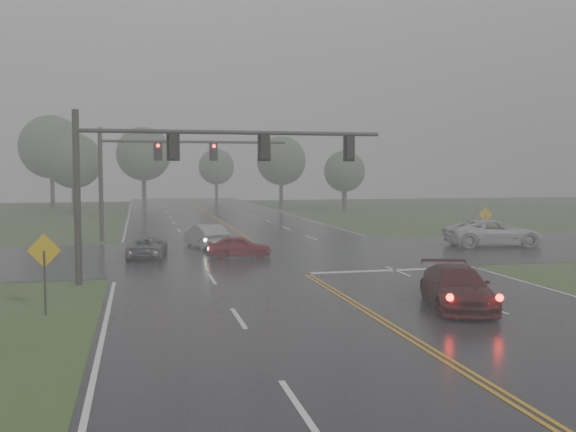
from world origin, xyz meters
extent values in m
plane|color=#344F21|center=(0.00, 0.00, 0.00)|extent=(180.00, 180.00, 0.00)
cube|color=black|center=(0.00, 20.00, 0.00)|extent=(18.00, 160.00, 0.02)
cube|color=black|center=(0.00, 22.00, 0.00)|extent=(120.00, 14.00, 0.02)
cube|color=silver|center=(4.50, 14.40, 0.00)|extent=(8.50, 0.50, 0.01)
imported|color=#3C0A0C|center=(3.35, 5.92, 0.00)|extent=(3.24, 5.35, 1.45)
imported|color=maroon|center=(-2.20, 20.69, 0.00)|extent=(3.80, 2.02, 1.23)
imported|color=#999BA1|center=(-3.54, 25.80, 0.00)|extent=(2.63, 4.79, 1.50)
imported|color=#4D4E53|center=(-7.21, 21.93, 0.00)|extent=(2.49, 4.48, 1.19)
imported|color=silver|center=(14.61, 22.34, 0.00)|extent=(6.50, 3.60, 1.72)
cylinder|color=black|center=(-10.20, 13.85, 3.73)|extent=(0.29, 0.29, 7.47)
cylinder|color=black|center=(-10.20, 13.85, 6.64)|extent=(0.19, 0.19, 0.83)
cylinder|color=black|center=(-3.43, 13.85, 6.59)|extent=(13.53, 0.19, 0.19)
cube|color=black|center=(-6.14, 13.85, 5.96)|extent=(0.35, 0.29, 1.09)
cube|color=black|center=(-6.14, 14.01, 5.96)|extent=(0.57, 0.03, 1.30)
cube|color=black|center=(-2.08, 13.85, 5.96)|extent=(0.35, 0.29, 1.09)
cube|color=black|center=(-2.08, 14.01, 5.96)|extent=(0.57, 0.03, 1.30)
cube|color=black|center=(1.98, 13.85, 5.96)|extent=(0.35, 0.29, 1.09)
cube|color=black|center=(1.98, 14.01, 5.96)|extent=(0.57, 0.03, 1.30)
cylinder|color=black|center=(-10.20, 31.57, 3.93)|extent=(0.31, 0.31, 7.87)
cylinder|color=black|center=(-10.20, 31.57, 6.99)|extent=(0.20, 0.20, 0.87)
cylinder|color=black|center=(-3.65, 31.57, 6.94)|extent=(13.09, 0.20, 0.20)
cube|color=black|center=(-6.27, 31.57, 6.28)|extent=(0.37, 0.31, 1.15)
cube|color=black|center=(-6.27, 31.74, 6.28)|extent=(0.60, 0.03, 1.37)
cylinder|color=#FF0C05|center=(-6.27, 31.39, 6.64)|extent=(0.24, 0.07, 0.24)
cube|color=black|center=(-2.34, 31.57, 6.28)|extent=(0.37, 0.31, 1.15)
cube|color=black|center=(-2.34, 31.74, 6.28)|extent=(0.60, 0.03, 1.37)
cylinder|color=#FF0C05|center=(-2.34, 31.39, 6.64)|extent=(0.24, 0.07, 0.24)
cube|color=black|center=(1.58, 31.57, 6.28)|extent=(0.37, 0.31, 1.15)
cube|color=black|center=(1.58, 31.74, 6.28)|extent=(0.60, 0.03, 1.37)
cylinder|color=#FF0C05|center=(1.58, 31.39, 6.64)|extent=(0.24, 0.07, 0.24)
cylinder|color=black|center=(-10.78, 8.02, 1.10)|extent=(0.07, 0.07, 2.20)
cube|color=#E7AF0D|center=(-10.78, 8.05, 2.20)|extent=(1.13, 0.29, 1.15)
cylinder|color=black|center=(15.42, 24.75, 0.95)|extent=(0.06, 0.06, 1.91)
cube|color=#E7AF0D|center=(15.42, 24.77, 1.91)|extent=(1.00, 0.05, 1.00)
cylinder|color=#332921|center=(-14.65, 60.51, 1.74)|extent=(0.62, 0.62, 3.48)
sphere|color=#3C5237|center=(-14.65, 60.51, 5.99)|extent=(6.18, 6.18, 6.18)
cylinder|color=#332921|center=(10.45, 66.79, 1.79)|extent=(0.52, 0.52, 3.59)
sphere|color=#3C5237|center=(10.45, 66.79, 6.18)|extent=(6.38, 6.38, 6.38)
cylinder|color=#332921|center=(-6.91, 76.63, 2.10)|extent=(0.61, 0.61, 4.19)
sphere|color=#3C5237|center=(-6.91, 76.63, 7.22)|extent=(7.45, 7.45, 7.45)
cylinder|color=#332921|center=(16.63, 59.36, 1.40)|extent=(0.58, 0.58, 2.80)
sphere|color=#3C5237|center=(16.63, 59.36, 4.82)|extent=(4.97, 4.97, 4.97)
cylinder|color=#332921|center=(-18.58, 73.46, 2.31)|extent=(0.54, 0.54, 4.62)
sphere|color=#3C5237|center=(-18.58, 73.46, 7.95)|extent=(8.21, 8.21, 8.21)
cylinder|color=#332921|center=(4.47, 87.64, 1.60)|extent=(0.49, 0.49, 3.20)
sphere|color=#3C5237|center=(4.47, 87.64, 5.51)|extent=(5.69, 5.69, 5.69)
camera|label=1|loc=(-7.64, -14.68, 4.88)|focal=40.00mm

